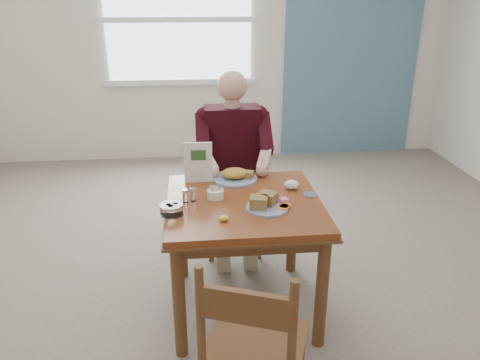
{
  "coord_description": "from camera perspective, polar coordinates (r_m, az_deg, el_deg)",
  "views": [
    {
      "loc": [
        -0.28,
        -2.48,
        1.89
      ],
      "look_at": [
        -0.02,
        0.0,
        0.88
      ],
      "focal_mm": 35.0,
      "sensor_mm": 36.0,
      "label": 1
    }
  ],
  "objects": [
    {
      "name": "chair_near",
      "position": [
        2.11,
        1.57,
        -20.09
      ],
      "size": [
        0.54,
        0.54,
        0.95
      ],
      "color": "brown",
      "rests_on": "ground"
    },
    {
      "name": "lemon_wedge",
      "position": [
        2.51,
        -2.01,
        -4.68
      ],
      "size": [
        0.06,
        0.05,
        0.03
      ],
      "primitive_type": "ellipsoid",
      "rotation": [
        0.0,
        0.0,
        0.16
      ],
      "color": "yellow",
      "rests_on": "table"
    },
    {
      "name": "shakers",
      "position": [
        2.74,
        -6.21,
        -1.85
      ],
      "size": [
        0.09,
        0.06,
        0.08
      ],
      "color": "white",
      "rests_on": "table"
    },
    {
      "name": "napkin",
      "position": [
        2.91,
        6.29,
        -0.56
      ],
      "size": [
        0.1,
        0.09,
        0.06
      ],
      "primitive_type": "ellipsoid",
      "rotation": [
        0.0,
        0.0,
        0.15
      ],
      "color": "white",
      "rests_on": "table"
    },
    {
      "name": "floor",
      "position": [
        3.14,
        0.42,
        -15.09
      ],
      "size": [
        6.0,
        6.0,
        0.0
      ],
      "primitive_type": "plane",
      "color": "#61594F",
      "rests_on": "ground"
    },
    {
      "name": "metal_dish",
      "position": [
        2.85,
        8.53,
        -1.78
      ],
      "size": [
        0.1,
        0.1,
        0.01
      ],
      "primitive_type": "cylinder",
      "rotation": [
        0.0,
        0.0,
        0.22
      ],
      "color": "silver",
      "rests_on": "table"
    },
    {
      "name": "wall_back",
      "position": [
        5.51,
        -3.07,
        16.91
      ],
      "size": [
        5.5,
        0.0,
        5.5
      ],
      "primitive_type": "plane",
      "rotation": [
        1.57,
        0.0,
        0.0
      ],
      "color": "beige",
      "rests_on": "ground"
    },
    {
      "name": "creamer",
      "position": [
        2.6,
        -8.34,
        -3.53
      ],
      "size": [
        0.14,
        0.14,
        0.06
      ],
      "color": "white",
      "rests_on": "table"
    },
    {
      "name": "menu",
      "position": [
        2.98,
        -5.12,
        2.17
      ],
      "size": [
        0.18,
        0.02,
        0.27
      ],
      "color": "white",
      "rests_on": "table"
    },
    {
      "name": "caddy",
      "position": [
        2.78,
        -3.01,
        -1.7
      ],
      "size": [
        0.11,
        0.11,
        0.07
      ],
      "color": "white",
      "rests_on": "table"
    },
    {
      "name": "far_plate",
      "position": [
        3.04,
        -0.53,
        0.53
      ],
      "size": [
        0.38,
        0.38,
        0.08
      ],
      "color": "white",
      "rests_on": "table"
    },
    {
      "name": "window",
      "position": [
        5.46,
        -7.53,
        18.82
      ],
      "size": [
        1.72,
        0.04,
        1.42
      ],
      "color": "white",
      "rests_on": "wall_back"
    },
    {
      "name": "diner",
      "position": [
        3.38,
        -0.84,
        3.38
      ],
      "size": [
        0.53,
        0.56,
        1.39
      ],
      "color": "gray",
      "rests_on": "chair_far"
    },
    {
      "name": "table",
      "position": [
        2.8,
        0.46,
        -4.61
      ],
      "size": [
        0.92,
        0.92,
        0.75
      ],
      "color": "brown",
      "rests_on": "ground"
    },
    {
      "name": "accent_panel",
      "position": [
        5.8,
        13.65,
        16.61
      ],
      "size": [
        1.6,
        0.02,
        2.8
      ],
      "primitive_type": "cube",
      "color": "slate",
      "rests_on": "ground"
    },
    {
      "name": "near_plate",
      "position": [
        2.65,
        3.19,
        -2.86
      ],
      "size": [
        0.31,
        0.31,
        0.08
      ],
      "color": "white",
      "rests_on": "table"
    },
    {
      "name": "chair_far",
      "position": [
        3.58,
        -0.94,
        -1.2
      ],
      "size": [
        0.42,
        0.42,
        0.95
      ],
      "color": "brown",
      "rests_on": "ground"
    }
  ]
}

